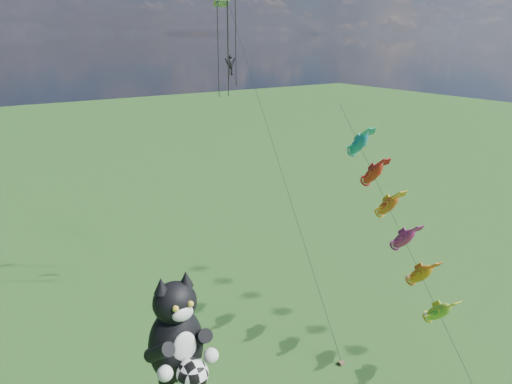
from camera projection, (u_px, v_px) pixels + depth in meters
cat_kite_rig at (178, 339)px, 21.30m from camera, size 3.06×4.31×11.63m
fish_windsock_rig at (396, 222)px, 33.35m from camera, size 2.47×15.84×16.10m
parafoil_rig at (232, 54)px, 39.45m from camera, size 2.07×17.57×25.25m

